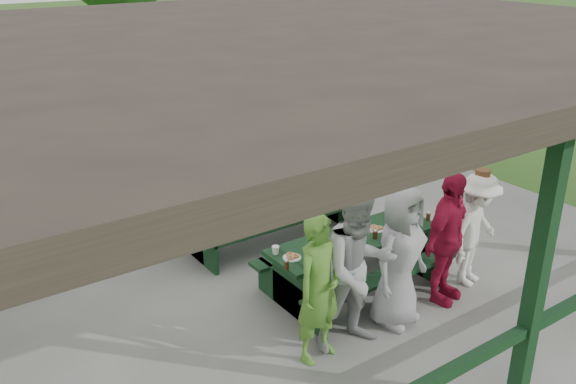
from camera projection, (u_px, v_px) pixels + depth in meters
ground at (292, 261)px, 8.93m from camera, size 90.00×90.00×0.00m
concrete_slab at (292, 258)px, 8.91m from camera, size 10.00×8.00×0.10m
pavilion_structure at (293, 41)px, 7.72m from camera, size 10.60×8.60×3.24m
picnic_table_near at (354, 257)px, 7.87m from camera, size 2.35×1.39×0.75m
picnic_table_far at (264, 206)px, 9.34m from camera, size 2.80×1.39×0.75m
table_setting at (354, 234)px, 7.77m from camera, size 2.39×0.45×0.10m
contestant_green at (320, 288)px, 6.41m from camera, size 0.68×0.51×1.71m
contestant_grey_left at (358, 269)px, 6.58m from camera, size 1.03×0.86×1.91m
contestant_grey_mid at (399, 257)px, 7.03m from camera, size 0.95×0.73×1.74m
contestant_red at (447, 238)px, 7.47m from camera, size 1.09×0.68×1.72m
contestant_white_fedora at (476, 229)px, 7.89m from camera, size 1.12×0.81×1.61m
spectator_lblue at (199, 184)px, 9.57m from camera, size 1.36×0.54×1.43m
spectator_blue at (125, 183)px, 9.37m from camera, size 0.62×0.44×1.60m
spectator_grey at (310, 154)px, 10.58m from camera, size 0.93×0.81×1.64m
pickup_truck at (196, 74)px, 18.10m from camera, size 5.26×3.00×1.38m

